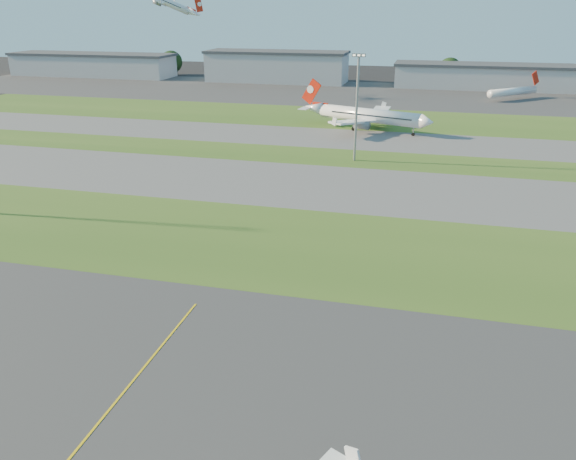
% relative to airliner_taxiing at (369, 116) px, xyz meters
% --- Properties ---
extents(grass_strip_a, '(300.00, 34.00, 0.01)m').
position_rel_airliner_taxiing_xyz_m(grass_strip_a, '(-14.09, -93.57, -4.54)').
color(grass_strip_a, '#30501A').
rests_on(grass_strip_a, ground).
extents(taxiway_a, '(300.00, 32.00, 0.01)m').
position_rel_airliner_taxiing_xyz_m(taxiway_a, '(-14.09, -60.57, -4.54)').
color(taxiway_a, '#515154').
rests_on(taxiway_a, ground).
extents(grass_strip_b, '(300.00, 18.00, 0.01)m').
position_rel_airliner_taxiing_xyz_m(grass_strip_b, '(-14.09, -35.57, -4.54)').
color(grass_strip_b, '#30501A').
rests_on(grass_strip_b, ground).
extents(taxiway_b, '(300.00, 26.00, 0.01)m').
position_rel_airliner_taxiing_xyz_m(taxiway_b, '(-14.09, -13.57, -4.54)').
color(taxiway_b, '#515154').
rests_on(taxiway_b, ground).
extents(grass_strip_c, '(300.00, 40.00, 0.01)m').
position_rel_airliner_taxiing_xyz_m(grass_strip_c, '(-14.09, 19.43, -4.54)').
color(grass_strip_c, '#30501A').
rests_on(grass_strip_c, ground).
extents(apron_far, '(400.00, 80.00, 0.01)m').
position_rel_airliner_taxiing_xyz_m(apron_far, '(-14.09, 79.43, -4.54)').
color(apron_far, '#333335').
rests_on(apron_far, ground).
extents(airliner_taxiing, '(39.88, 33.70, 12.95)m').
position_rel_airliner_taxiing_xyz_m(airliner_taxiing, '(0.00, 0.00, 0.00)').
color(airliner_taxiing, white).
rests_on(airliner_taxiing, ground).
extents(airliner_departing, '(29.02, 24.39, 9.14)m').
position_rel_airliner_taxiing_xyz_m(airliner_departing, '(-93.81, 56.81, 33.70)').
color(airliner_departing, white).
extents(mini_jet_near, '(22.00, 20.88, 9.48)m').
position_rel_airliner_taxiing_xyz_m(mini_jet_near, '(50.74, 76.61, -1.26)').
color(mini_jet_near, white).
rests_on(mini_jet_near, ground).
extents(light_mast_centre, '(3.20, 0.70, 25.80)m').
position_rel_airliner_taxiing_xyz_m(light_mast_centre, '(0.91, -37.57, 10.27)').
color(light_mast_centre, gray).
rests_on(light_mast_centre, ground).
extents(hangar_far_west, '(91.80, 23.00, 12.20)m').
position_rel_airliner_taxiing_xyz_m(hangar_far_west, '(-164.09, 109.43, 1.59)').
color(hangar_far_west, '#A1A4A9').
rests_on(hangar_far_west, ground).
extents(hangar_west, '(71.40, 23.00, 15.20)m').
position_rel_airliner_taxiing_xyz_m(hangar_west, '(-59.09, 109.43, 3.09)').
color(hangar_west, '#A1A4A9').
rests_on(hangar_west, ground).
extents(hangar_east, '(81.60, 23.00, 11.20)m').
position_rel_airliner_taxiing_xyz_m(hangar_east, '(40.91, 109.43, 1.09)').
color(hangar_east, '#A1A4A9').
rests_on(hangar_east, ground).
extents(tree_far_west, '(11.00, 11.00, 12.00)m').
position_rel_airliner_taxiing_xyz_m(tree_far_west, '(-204.09, 122.43, 1.94)').
color(tree_far_west, black).
rests_on(tree_far_west, ground).
extents(tree_west, '(12.10, 12.10, 13.20)m').
position_rel_airliner_taxiing_xyz_m(tree_west, '(-124.09, 124.43, 2.59)').
color(tree_west, black).
rests_on(tree_west, ground).
extents(tree_mid_west, '(9.90, 9.90, 10.80)m').
position_rel_airliner_taxiing_xyz_m(tree_mid_west, '(-34.09, 120.43, 1.29)').
color(tree_mid_west, black).
rests_on(tree_mid_west, ground).
extents(tree_mid_east, '(11.55, 11.55, 12.60)m').
position_rel_airliner_taxiing_xyz_m(tree_mid_east, '(25.91, 123.43, 2.27)').
color(tree_mid_east, black).
rests_on(tree_mid_east, ground).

